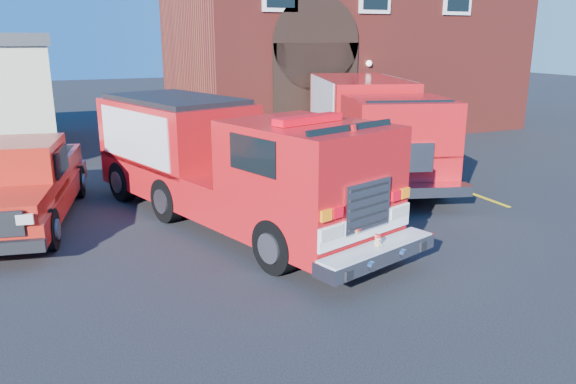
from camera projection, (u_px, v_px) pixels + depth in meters
name	position (u px, v px, depth m)	size (l,w,h in m)	color
ground	(267.00, 235.00, 12.42)	(100.00, 100.00, 0.00)	black
parking_stripe_near	(470.00, 193.00, 15.75)	(0.12, 3.00, 0.01)	yellow
parking_stripe_mid	(408.00, 170.00, 18.41)	(0.12, 3.00, 0.01)	yellow
parking_stripe_far	(362.00, 153.00, 21.07)	(0.12, 3.00, 0.01)	yellow
fire_station	(337.00, 36.00, 27.06)	(15.20, 10.20, 8.45)	maroon
fire_engine	(226.00, 162.00, 12.94)	(5.22, 9.43, 2.80)	black
pickup_truck	(19.00, 184.00, 12.99)	(3.31, 6.42, 2.00)	black
secondary_truck	(370.00, 123.00, 17.87)	(5.15, 9.29, 2.88)	black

